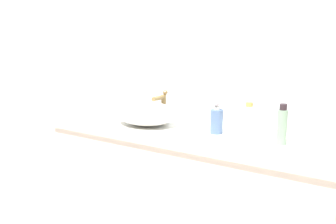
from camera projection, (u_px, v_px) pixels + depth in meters
The scene contains 9 objects.
bathroom_wall_rear at pixel (236, 45), 2.15m from camera, with size 6.00×0.06×2.60m, color silver.
vanity_counter at pixel (189, 204), 2.13m from camera, with size 1.61×0.53×0.86m.
wall_mirror_panel at pixel (215, 21), 2.15m from camera, with size 1.47×0.01×1.13m, color #B2BCC6.
sink_basin at pixel (146, 113), 2.13m from camera, with size 0.36×0.29×0.13m, color white.
faucet at pixel (162, 103), 2.25m from camera, with size 0.03×0.14×0.17m.
soap_dispenser at pixel (217, 119), 1.94m from camera, with size 0.06×0.06×0.18m.
lotion_bottle at pixel (249, 122), 1.83m from camera, with size 0.06×0.06×0.18m.
perfume_bottle at pixel (282, 126), 1.74m from camera, with size 0.04×0.04×0.19m.
tissue_box at pixel (110, 106), 2.34m from camera, with size 0.13×0.13×0.16m.
Camera 1 is at (0.89, -1.29, 1.36)m, focal length 41.24 mm.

